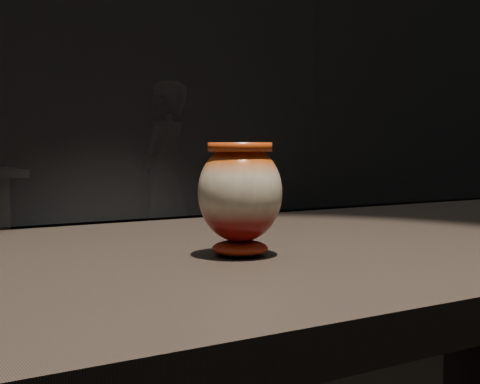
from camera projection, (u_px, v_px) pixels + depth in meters
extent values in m
cube|color=black|center=(261.00, 262.00, 1.01)|extent=(2.00, 0.80, 0.05)
ellipsoid|color=maroon|center=(240.00, 248.00, 0.92)|extent=(0.09, 0.09, 0.02)
ellipsoid|color=beige|center=(240.00, 193.00, 0.91)|extent=(0.14, 0.14, 0.14)
cylinder|color=#C54C12|center=(240.00, 147.00, 0.91)|extent=(0.10, 0.10, 0.01)
imported|color=black|center=(164.00, 182.00, 5.11)|extent=(0.66, 0.65, 1.54)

